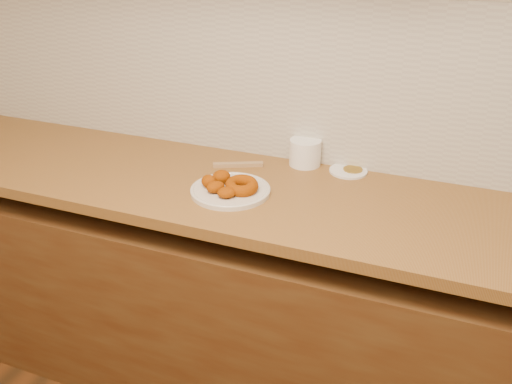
# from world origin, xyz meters

# --- Properties ---
(wall_back) EXTENTS (4.00, 0.02, 2.70)m
(wall_back) POSITION_xyz_m (0.00, 2.00, 1.35)
(wall_back) COLOR tan
(wall_back) RESTS_ON ground
(base_cabinet) EXTENTS (3.60, 0.60, 0.77)m
(base_cabinet) POSITION_xyz_m (0.00, 1.69, 0.39)
(base_cabinet) COLOR #553A1C
(base_cabinet) RESTS_ON floor
(butcher_block) EXTENTS (2.30, 0.62, 0.04)m
(butcher_block) POSITION_xyz_m (-0.65, 1.69, 0.88)
(butcher_block) COLOR brown
(butcher_block) RESTS_ON base_cabinet
(backsplash) EXTENTS (3.60, 0.02, 0.60)m
(backsplash) POSITION_xyz_m (0.00, 1.99, 1.20)
(backsplash) COLOR #BCB8A8
(backsplash) RESTS_ON wall_back
(donut_plate) EXTENTS (0.27, 0.27, 0.02)m
(donut_plate) POSITION_xyz_m (-0.42, 1.63, 0.91)
(donut_plate) COLOR beige
(donut_plate) RESTS_ON butcher_block
(ring_donut) EXTENTS (0.16, 0.16, 0.05)m
(ring_donut) POSITION_xyz_m (-0.37, 1.63, 0.93)
(ring_donut) COLOR #973A00
(ring_donut) RESTS_ON donut_plate
(fried_dough_chunks) EXTENTS (0.16, 0.17, 0.05)m
(fried_dough_chunks) POSITION_xyz_m (-0.45, 1.61, 0.94)
(fried_dough_chunks) COLOR #973A00
(fried_dough_chunks) RESTS_ON donut_plate
(plastic_tub) EXTENTS (0.14, 0.14, 0.10)m
(plastic_tub) POSITION_xyz_m (-0.25, 1.95, 0.95)
(plastic_tub) COLOR white
(plastic_tub) RESTS_ON butcher_block
(tub_lid) EXTENTS (0.15, 0.15, 0.01)m
(tub_lid) POSITION_xyz_m (-0.09, 1.94, 0.90)
(tub_lid) COLOR white
(tub_lid) RESTS_ON butcher_block
(brass_jar_lid) EXTENTS (0.08, 0.08, 0.01)m
(brass_jar_lid) POSITION_xyz_m (-0.07, 1.95, 0.91)
(brass_jar_lid) COLOR olive
(brass_jar_lid) RESTS_ON butcher_block
(wooden_utensil) EXTENTS (0.18, 0.10, 0.01)m
(wooden_utensil) POSITION_xyz_m (-0.48, 1.84, 0.91)
(wooden_utensil) COLOR #9E7B50
(wooden_utensil) RESTS_ON butcher_block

